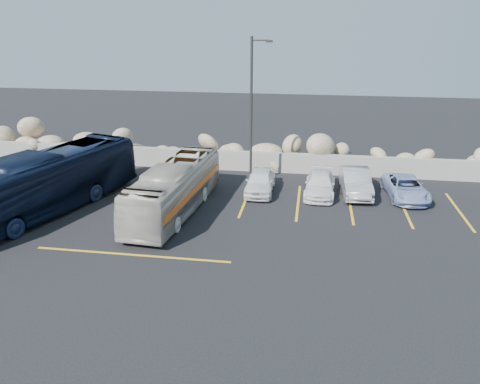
# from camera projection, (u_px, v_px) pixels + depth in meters

# --- Properties ---
(ground) EXTENTS (90.00, 90.00, 0.00)m
(ground) POSITION_uv_depth(u_px,v_px,m) (154.00, 259.00, 18.18)
(ground) COLOR black
(ground) RESTS_ON ground
(seawall) EXTENTS (60.00, 0.40, 1.20)m
(seawall) POSITION_uv_depth(u_px,v_px,m) (216.00, 160.00, 29.11)
(seawall) COLOR gray
(seawall) RESTS_ON ground
(riprap_pile) EXTENTS (54.00, 2.80, 2.60)m
(riprap_pile) POSITION_uv_depth(u_px,v_px,m) (220.00, 144.00, 29.99)
(riprap_pile) COLOR #9F8568
(riprap_pile) RESTS_ON ground
(parking_lines) EXTENTS (18.16, 9.36, 0.01)m
(parking_lines) POSITION_uv_depth(u_px,v_px,m) (284.00, 212.00, 22.67)
(parking_lines) COLOR yellow
(parking_lines) RESTS_ON ground
(lamppost) EXTENTS (1.14, 0.18, 8.00)m
(lamppost) POSITION_uv_depth(u_px,v_px,m) (252.00, 108.00, 25.15)
(lamppost) COLOR #32302D
(lamppost) RESTS_ON ground
(vintage_bus) EXTENTS (2.67, 8.67, 2.38)m
(vintage_bus) POSITION_uv_depth(u_px,v_px,m) (175.00, 188.00, 22.35)
(vintage_bus) COLOR #BAB7A8
(vintage_bus) RESTS_ON ground
(tour_coach) EXTENTS (5.53, 10.86, 2.95)m
(tour_coach) POSITION_uv_depth(u_px,v_px,m) (45.00, 183.00, 22.25)
(tour_coach) COLOR black
(tour_coach) RESTS_ON ground
(car_a) EXTENTS (1.49, 3.65, 1.24)m
(car_a) POSITION_uv_depth(u_px,v_px,m) (260.00, 181.00, 25.10)
(car_a) COLOR white
(car_a) RESTS_ON ground
(car_b) EXTENTS (1.61, 4.12, 1.34)m
(car_b) POSITION_uv_depth(u_px,v_px,m) (356.00, 182.00, 24.89)
(car_b) COLOR #A4A4A8
(car_b) RESTS_ON ground
(car_c) EXTENTS (1.73, 3.86, 1.10)m
(car_c) POSITION_uv_depth(u_px,v_px,m) (320.00, 184.00, 24.83)
(car_c) COLOR white
(car_c) RESTS_ON ground
(car_d) EXTENTS (2.18, 4.10, 1.10)m
(car_d) POSITION_uv_depth(u_px,v_px,m) (406.00, 188.00, 24.33)
(car_d) COLOR #91A1CE
(car_d) RESTS_ON ground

